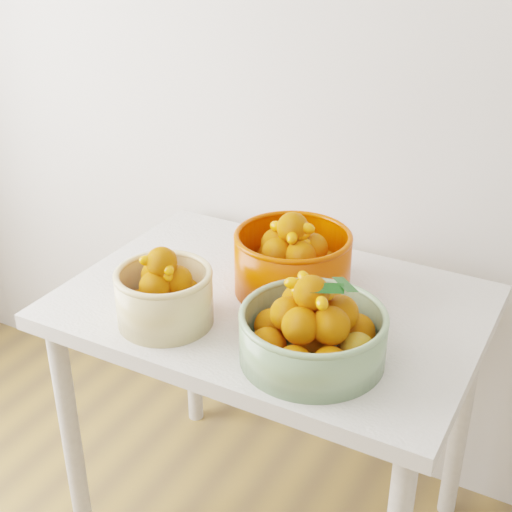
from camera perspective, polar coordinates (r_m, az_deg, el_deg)
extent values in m
cube|color=silver|center=(1.74, 1.27, -4.09)|extent=(1.00, 0.70, 0.04)
cylinder|color=silver|center=(1.99, -14.56, -13.88)|extent=(0.05, 0.05, 0.71)
cylinder|color=silver|center=(2.35, -5.14, -5.97)|extent=(0.05, 0.05, 0.71)
cylinder|color=silver|center=(2.08, 16.11, -12.14)|extent=(0.05, 0.05, 0.71)
cylinder|color=#DEC487|center=(1.63, -7.32, -3.35)|extent=(0.24, 0.24, 0.13)
torus|color=#DEC487|center=(1.60, -7.46, -1.43)|extent=(0.24, 0.24, 0.02)
sphere|color=#D1660C|center=(1.61, -5.68, -4.25)|extent=(0.07, 0.07, 0.07)
sphere|color=#D85903|center=(1.67, -5.75, -3.07)|extent=(0.08, 0.08, 0.08)
sphere|color=#D85903|center=(1.68, -7.89, -2.83)|extent=(0.07, 0.07, 0.07)
sphere|color=#D85903|center=(1.64, -9.26, -3.86)|extent=(0.07, 0.07, 0.07)
sphere|color=#D85903|center=(1.59, -7.90, -4.75)|extent=(0.07, 0.07, 0.07)
sphere|color=#D85903|center=(1.64, -7.30, -3.73)|extent=(0.07, 0.07, 0.07)
sphere|color=#D85903|center=(1.61, -6.32, -1.95)|extent=(0.07, 0.07, 0.07)
sphere|color=#D85903|center=(1.63, -7.92, -1.54)|extent=(0.07, 0.07, 0.07)
sphere|color=#D85903|center=(1.59, -8.11, -2.44)|extent=(0.07, 0.07, 0.07)
sphere|color=#D85903|center=(1.58, -7.57, -0.51)|extent=(0.07, 0.07, 0.07)
ellipsoid|color=orange|center=(1.64, -7.06, -0.38)|extent=(0.04, 0.05, 0.03)
ellipsoid|color=orange|center=(1.56, -7.03, -1.09)|extent=(0.04, 0.04, 0.02)
ellipsoid|color=orange|center=(1.58, -8.72, -0.35)|extent=(0.04, 0.05, 0.03)
ellipsoid|color=orange|center=(1.57, -7.11, -1.51)|extent=(0.05, 0.04, 0.04)
ellipsoid|color=orange|center=(1.61, -7.00, -0.15)|extent=(0.03, 0.04, 0.04)
ellipsoid|color=orange|center=(1.60, -6.93, 0.06)|extent=(0.03, 0.04, 0.04)
cylinder|color=gray|center=(1.50, 4.55, -6.50)|extent=(0.33, 0.33, 0.11)
torus|color=gray|center=(1.47, 4.63, -4.75)|extent=(0.33, 0.33, 0.01)
sphere|color=#D1660C|center=(1.48, 8.08, -7.54)|extent=(0.08, 0.08, 0.08)
sphere|color=#D85903|center=(1.54, 8.06, -6.02)|extent=(0.08, 0.08, 0.08)
sphere|color=#D85903|center=(1.58, 6.14, -4.84)|extent=(0.07, 0.07, 0.07)
sphere|color=#D85903|center=(1.58, 3.26, -4.68)|extent=(0.07, 0.07, 0.07)
sphere|color=#D85903|center=(1.54, 1.22, -5.58)|extent=(0.07, 0.07, 0.07)
sphere|color=#D85903|center=(1.48, 0.94, -7.23)|extent=(0.08, 0.08, 0.08)
sphere|color=#D85903|center=(1.43, 3.09, -8.59)|extent=(0.07, 0.07, 0.07)
sphere|color=#D85903|center=(1.43, 5.95, -8.68)|extent=(0.08, 0.08, 0.08)
sphere|color=#D85903|center=(1.51, 4.55, -6.58)|extent=(0.08, 0.08, 0.08)
sphere|color=#D85903|center=(1.48, 6.74, -4.58)|extent=(0.08, 0.08, 0.08)
sphere|color=#D85903|center=(1.52, 5.52, -3.67)|extent=(0.08, 0.08, 0.08)
sphere|color=#D85903|center=(1.51, 3.53, -3.67)|extent=(0.08, 0.08, 0.08)
sphere|color=#D85903|center=(1.47, 2.51, -4.65)|extent=(0.07, 0.07, 0.07)
sphere|color=#D85903|center=(1.43, 3.58, -5.59)|extent=(0.08, 0.08, 0.08)
sphere|color=#D85903|center=(1.44, 5.98, -5.56)|extent=(0.08, 0.08, 0.08)
sphere|color=#D85903|center=(1.44, 4.45, -2.98)|extent=(0.07, 0.07, 0.07)
ellipsoid|color=orange|center=(1.45, 5.04, -3.15)|extent=(0.04, 0.04, 0.03)
ellipsoid|color=orange|center=(1.46, 4.98, -3.64)|extent=(0.04, 0.04, 0.03)
ellipsoid|color=orange|center=(1.45, 3.48, -2.87)|extent=(0.04, 0.03, 0.03)
ellipsoid|color=orange|center=(1.44, 4.81, -2.80)|extent=(0.04, 0.04, 0.04)
ellipsoid|color=orange|center=(1.46, 5.14, -3.50)|extent=(0.04, 0.04, 0.03)
ellipsoid|color=orange|center=(1.48, 3.85, -1.75)|extent=(0.04, 0.05, 0.04)
ellipsoid|color=orange|center=(1.46, 2.92, -2.18)|extent=(0.04, 0.03, 0.03)
ellipsoid|color=orange|center=(1.48, 4.30, -3.25)|extent=(0.04, 0.04, 0.03)
ellipsoid|color=orange|center=(1.45, 5.58, -3.14)|extent=(0.05, 0.04, 0.03)
ellipsoid|color=orange|center=(1.44, 4.06, -3.35)|extent=(0.04, 0.05, 0.03)
ellipsoid|color=orange|center=(1.39, 5.29, -3.79)|extent=(0.04, 0.04, 0.03)
ellipsoid|color=orange|center=(1.46, 4.92, -2.38)|extent=(0.04, 0.04, 0.03)
cylinder|color=#D33400|center=(1.74, 2.93, -0.60)|extent=(0.36, 0.36, 0.15)
torus|color=#D33400|center=(1.71, 2.99, 1.60)|extent=(0.36, 0.36, 0.01)
sphere|color=#D1660C|center=(1.72, 5.46, -1.89)|extent=(0.08, 0.08, 0.08)
sphere|color=#D85903|center=(1.79, 5.41, -0.71)|extent=(0.08, 0.08, 0.08)
sphere|color=#D85903|center=(1.83, 3.41, 0.04)|extent=(0.08, 0.08, 0.08)
sphere|color=#D85903|center=(1.82, 1.35, -0.13)|extent=(0.08, 0.08, 0.08)
sphere|color=#D85903|center=(1.76, 0.11, -1.13)|extent=(0.08, 0.08, 0.08)
sphere|color=#D85903|center=(1.69, 1.21, -2.30)|extent=(0.09, 0.09, 0.09)
sphere|color=#D85903|center=(1.68, 3.56, -2.59)|extent=(0.09, 0.09, 0.09)
sphere|color=#D85903|center=(1.75, 2.92, -1.21)|extent=(0.08, 0.08, 0.08)
sphere|color=#D85903|center=(1.73, 4.53, 0.61)|extent=(0.08, 0.08, 0.08)
sphere|color=#D85903|center=(1.77, 3.25, 1.29)|extent=(0.08, 0.08, 0.08)
sphere|color=#D85903|center=(1.75, 1.64, 1.01)|extent=(0.08, 0.08, 0.08)
sphere|color=#D85903|center=(1.70, 1.68, 0.23)|extent=(0.07, 0.07, 0.07)
sphere|color=#D85903|center=(1.69, 3.55, -0.06)|extent=(0.08, 0.08, 0.08)
sphere|color=#D85903|center=(1.70, 2.96, 2.25)|extent=(0.08, 0.08, 0.08)
ellipsoid|color=orange|center=(1.67, 2.90, 1.45)|extent=(0.04, 0.05, 0.04)
ellipsoid|color=orange|center=(1.72, 2.34, 2.00)|extent=(0.05, 0.04, 0.04)
ellipsoid|color=orange|center=(1.70, 3.77, 1.81)|extent=(0.04, 0.03, 0.03)
ellipsoid|color=orange|center=(1.69, 3.29, 1.78)|extent=(0.05, 0.05, 0.04)
ellipsoid|color=orange|center=(1.70, 3.63, 1.76)|extent=(0.04, 0.03, 0.03)
ellipsoid|color=orange|center=(1.72, 1.70, 2.39)|extent=(0.04, 0.03, 0.03)
ellipsoid|color=orange|center=(1.75, 3.50, 2.83)|extent=(0.04, 0.04, 0.04)
ellipsoid|color=orange|center=(1.70, 3.86, 1.03)|extent=(0.05, 0.03, 0.04)
ellipsoid|color=orange|center=(1.70, 2.44, 1.70)|extent=(0.05, 0.04, 0.04)
ellipsoid|color=orange|center=(1.72, 2.93, 1.57)|extent=(0.05, 0.05, 0.04)
ellipsoid|color=orange|center=(1.68, 4.13, 2.23)|extent=(0.04, 0.03, 0.03)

